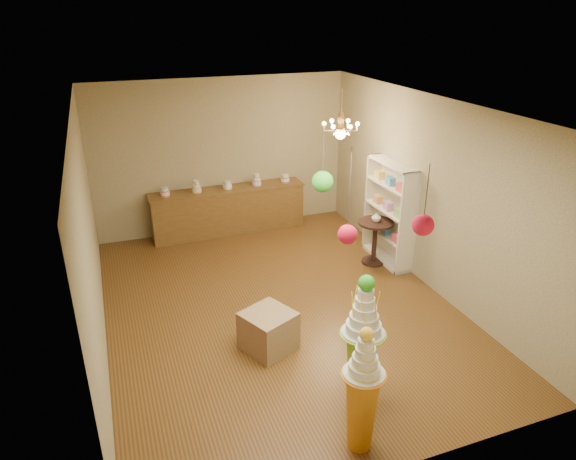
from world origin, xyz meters
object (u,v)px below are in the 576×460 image
object	(u,v)px
pedestal_green	(362,350)
round_table	(375,236)
sideboard	(229,210)
pedestal_orange	(362,401)

from	to	relation	value
pedestal_green	round_table	bearing A→B (deg)	58.29
sideboard	round_table	size ratio (longest dim) A/B	3.86
pedestal_orange	round_table	bearing A→B (deg)	59.01
pedestal_green	pedestal_orange	size ratio (longest dim) A/B	1.12
pedestal_green	sideboard	distance (m)	5.20
sideboard	round_table	bearing A→B (deg)	-46.97
round_table	sideboard	bearing A→B (deg)	133.03
pedestal_orange	sideboard	bearing A→B (deg)	88.92
pedestal_green	pedestal_orange	bearing A→B (deg)	-117.41
pedestal_green	sideboard	size ratio (longest dim) A/B	0.53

